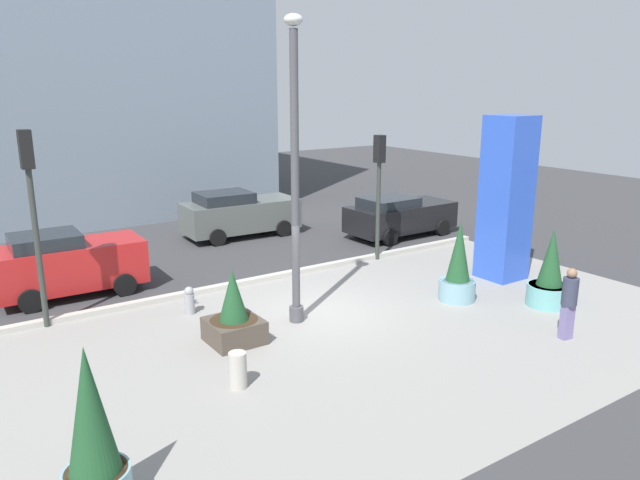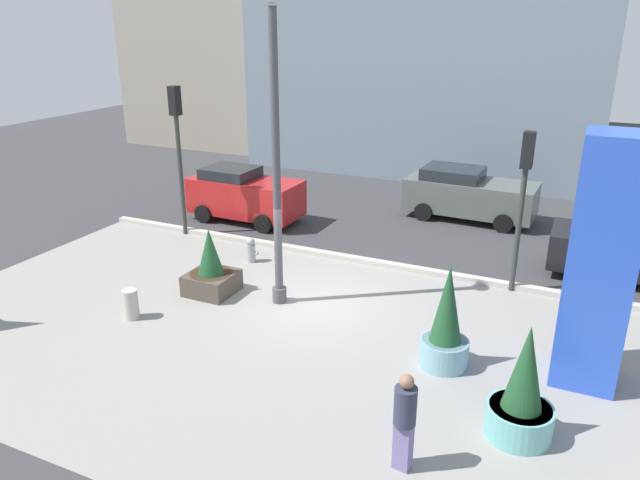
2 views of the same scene
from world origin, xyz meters
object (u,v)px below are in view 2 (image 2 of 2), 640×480
at_px(concrete_bollard, 131,304).
at_px(pedestrian_by_curb, 405,417).
at_px(potted_plant_curbside, 211,270).
at_px(car_intersection, 468,194).
at_px(art_pillar_blue, 601,265).
at_px(fire_hydrant, 251,250).
at_px(lamp_post, 276,163).
at_px(car_curb_west, 634,252).
at_px(potted_plant_near_left, 446,327).
at_px(traffic_light_corner, 178,137).
at_px(car_passing_lane, 244,194).
at_px(potted_plant_near_right, 522,396).
at_px(traffic_light_far_side, 524,186).

distance_m(concrete_bollard, pedestrian_by_curb, 7.82).
relative_size(potted_plant_curbside, car_intersection, 0.39).
xyz_separation_m(art_pillar_blue, fire_hydrant, (-9.21, 2.50, -2.12)).
relative_size(lamp_post, car_curb_west, 1.65).
xyz_separation_m(art_pillar_blue, potted_plant_near_left, (-2.65, -0.68, -1.58)).
xyz_separation_m(concrete_bollard, car_intersection, (5.64, 11.11, 0.54)).
distance_m(potted_plant_near_left, traffic_light_corner, 11.02).
height_order(concrete_bollard, traffic_light_corner, traffic_light_corner).
bearing_deg(concrete_bollard, car_passing_lane, 101.04).
bearing_deg(car_passing_lane, potted_plant_near_right, -37.77).
distance_m(car_passing_lane, car_curb_west, 12.38).
bearing_deg(lamp_post, car_passing_lane, 128.92).
relative_size(fire_hydrant, traffic_light_corner, 0.16).
distance_m(art_pillar_blue, traffic_light_corner, 13.05).
height_order(concrete_bollard, traffic_light_far_side, traffic_light_far_side).
bearing_deg(potted_plant_near_left, art_pillar_blue, 14.46).
bearing_deg(pedestrian_by_curb, concrete_bollard, 163.58).
bearing_deg(pedestrian_by_curb, potted_plant_near_right, 46.03).
bearing_deg(car_curb_west, traffic_light_far_side, -143.68).
bearing_deg(lamp_post, car_intersection, 72.09).
height_order(traffic_light_far_side, car_curb_west, traffic_light_far_side).
relative_size(potted_plant_curbside, concrete_bollard, 2.37).
bearing_deg(fire_hydrant, art_pillar_blue, -15.18).
relative_size(fire_hydrant, car_curb_west, 0.17).
distance_m(traffic_light_corner, car_curb_west, 13.80).
distance_m(lamp_post, potted_plant_curbside, 3.51).
distance_m(traffic_light_corner, car_intersection, 10.19).
bearing_deg(car_passing_lane, traffic_light_corner, -116.39).
bearing_deg(car_intersection, potted_plant_curbside, -117.46).
distance_m(potted_plant_near_right, car_intersection, 12.17).
bearing_deg(traffic_light_corner, car_passing_lane, 63.61).
bearing_deg(potted_plant_near_right, concrete_bollard, 176.37).
xyz_separation_m(art_pillar_blue, traffic_light_corner, (-12.49, 3.69, 0.77)).
xyz_separation_m(car_passing_lane, car_curb_west, (12.38, 0.00, -0.12)).
relative_size(art_pillar_blue, potted_plant_near_left, 2.21).
relative_size(potted_plant_near_right, car_curb_west, 0.48).
height_order(lamp_post, car_intersection, lamp_post).
relative_size(traffic_light_corner, car_passing_lane, 1.21).
relative_size(potted_plant_curbside, car_passing_lane, 0.45).
distance_m(fire_hydrant, car_passing_lane, 4.03).
bearing_deg(car_passing_lane, car_curb_west, 0.00).
distance_m(traffic_light_far_side, pedestrian_by_curb, 7.96).
distance_m(potted_plant_near_right, pedestrian_by_curb, 2.27).
bearing_deg(lamp_post, traffic_light_corner, 148.99).
bearing_deg(car_curb_west, lamp_post, -146.83).
bearing_deg(car_intersection, concrete_bollard, -116.94).
distance_m(potted_plant_near_left, potted_plant_curbside, 6.46).
xyz_separation_m(traffic_light_corner, car_intersection, (8.17, 5.62, -2.34)).
distance_m(fire_hydrant, traffic_light_corner, 4.53).
distance_m(lamp_post, fire_hydrant, 4.31).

